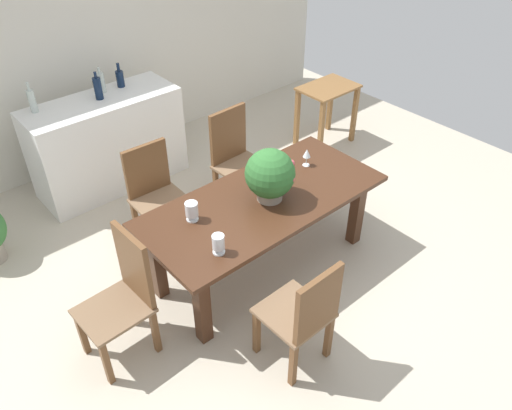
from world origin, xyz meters
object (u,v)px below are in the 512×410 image
(wine_glass, at_px, (307,154))
(wine_bottle_tall, at_px, (101,82))
(wine_bottle_clear, at_px, (120,78))
(crystal_vase_left, at_px, (218,243))
(flower_centerpiece, at_px, (270,175))
(chair_far_right, at_px, (235,153))
(chair_far_left, at_px, (155,191))
(wine_bottle_dark, at_px, (32,101))
(wine_bottle_green, at_px, (98,88))
(side_table, at_px, (327,101))
(dining_table, at_px, (263,210))
(crystal_vase_center_near, at_px, (192,210))
(chair_near_left, at_px, (305,313))
(chair_head_end, at_px, (125,292))
(kitchen_counter, at_px, (108,143))

(wine_glass, xyz_separation_m, wine_bottle_tall, (-0.85, 2.07, 0.23))
(wine_bottle_clear, bearing_deg, crystal_vase_left, -104.53)
(flower_centerpiece, xyz_separation_m, wine_bottle_tall, (-0.27, 2.22, 0.12))
(crystal_vase_left, xyz_separation_m, wine_glass, (1.28, 0.40, 0.03))
(chair_far_right, height_order, chair_far_left, chair_far_right)
(wine_bottle_dark, distance_m, wine_bottle_green, 0.61)
(chair_far_left, height_order, side_table, chair_far_left)
(wine_bottle_dark, height_order, wine_bottle_tall, wine_bottle_dark)
(dining_table, height_order, crystal_vase_left, crystal_vase_left)
(wine_glass, height_order, wine_bottle_dark, wine_bottle_dark)
(wine_bottle_clear, bearing_deg, chair_far_right, -68.79)
(flower_centerpiece, relative_size, crystal_vase_center_near, 2.82)
(dining_table, xyz_separation_m, chair_far_right, (0.46, 0.94, -0.07))
(chair_near_left, relative_size, flower_centerpiece, 2.14)
(dining_table, xyz_separation_m, wine_bottle_clear, (-0.03, 2.19, 0.45))
(crystal_vase_center_near, xyz_separation_m, wine_bottle_tall, (0.35, 2.04, 0.26))
(chair_near_left, distance_m, chair_far_left, 1.88)
(dining_table, xyz_separation_m, flower_centerpiece, (0.04, -0.03, 0.35))
(wine_bottle_dark, distance_m, side_table, 3.19)
(crystal_vase_center_near, xyz_separation_m, wine_glass, (1.21, -0.03, 0.03))
(chair_near_left, bearing_deg, flower_centerpiece, -119.48)
(dining_table, distance_m, chair_head_end, 1.29)
(chair_far_right, relative_size, flower_centerpiece, 2.26)
(dining_table, relative_size, wine_glass, 12.53)
(crystal_vase_left, height_order, kitchen_counter, kitchen_counter)
(wine_bottle_tall, bearing_deg, side_table, -24.91)
(wine_bottle_clear, xyz_separation_m, side_table, (2.05, -1.05, -0.53))
(wine_bottle_tall, bearing_deg, wine_bottle_clear, -0.80)
(chair_near_left, relative_size, wine_bottle_tall, 3.65)
(dining_table, height_order, wine_glass, wine_glass)
(chair_head_end, bearing_deg, wine_bottle_green, 153.05)
(chair_head_end, bearing_deg, wine_glass, 91.60)
(wine_bottle_dark, bearing_deg, wine_bottle_green, -13.59)
(dining_table, relative_size, chair_head_end, 2.01)
(crystal_vase_left, bearing_deg, crystal_vase_center_near, 80.02)
(kitchen_counter, xyz_separation_m, wine_bottle_clear, (0.32, 0.14, 0.58))
(wine_bottle_tall, bearing_deg, chair_far_right, -61.05)
(chair_head_end, bearing_deg, kitchen_counter, 153.28)
(crystal_vase_left, height_order, wine_bottle_clear, wine_bottle_clear)
(flower_centerpiece, bearing_deg, wine_bottle_tall, 97.02)
(dining_table, distance_m, wine_bottle_green, 2.14)
(wine_bottle_dark, bearing_deg, wine_glass, -53.45)
(chair_far_left, xyz_separation_m, crystal_vase_center_near, (-0.13, -0.79, 0.31))
(chair_near_left, xyz_separation_m, flower_centerpiece, (0.50, 0.91, 0.45))
(flower_centerpiece, relative_size, side_table, 0.60)
(wine_glass, height_order, wine_bottle_clear, wine_bottle_clear)
(flower_centerpiece, bearing_deg, chair_head_end, 178.49)
(chair_far_right, bearing_deg, wine_bottle_dark, 134.92)
(kitchen_counter, bearing_deg, crystal_vase_left, -97.74)
(flower_centerpiece, distance_m, wine_bottle_tall, 2.24)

